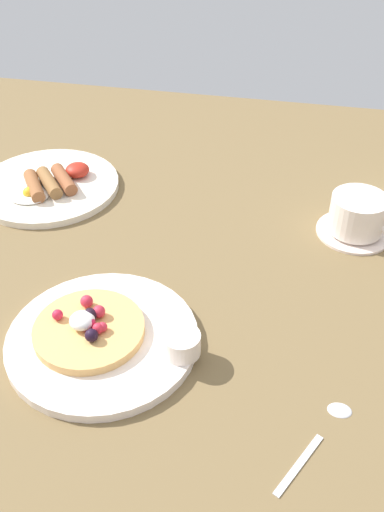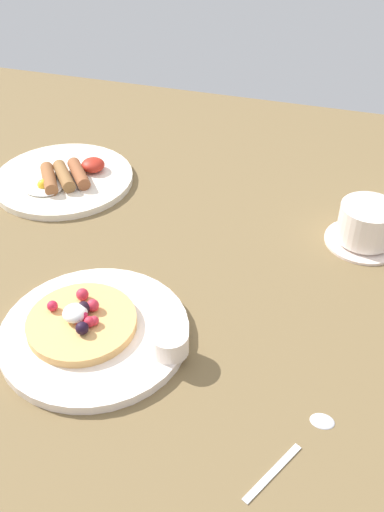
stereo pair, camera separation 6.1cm
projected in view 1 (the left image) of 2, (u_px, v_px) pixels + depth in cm
name	position (u px, v px, depth cm)	size (l,w,h in cm)	color
ground_plane	(175.00, 273.00, 88.98)	(175.18, 127.24, 3.00)	brown
pancake_plate	(103.00, 339.00, 75.21)	(24.90, 24.90, 1.35)	white
pancake_with_berries	(89.00, 328.00, 74.59)	(14.41, 14.41, 3.22)	#DFA75E
syrup_ramekin	(181.00, 343.00, 71.65)	(4.80, 4.80, 3.00)	white
breakfast_plate	(48.00, 186.00, 104.73)	(25.38, 25.38, 1.23)	white
fried_breakfast	(52.00, 182.00, 102.64)	(11.71, 13.57, 2.57)	brown
coffee_saucer	(354.00, 231.00, 94.27)	(12.09, 12.09, 0.88)	#F8E0D2
coffee_cup	(359.00, 213.00, 92.01)	(11.30, 8.90, 5.91)	white
teaspoon	(326.00, 428.00, 65.17)	(8.12, 13.33, 0.60)	silver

